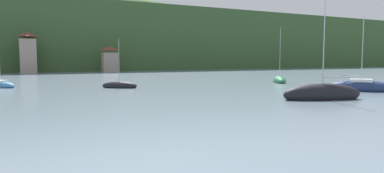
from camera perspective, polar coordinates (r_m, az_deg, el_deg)
wooded_hillside at (r=135.93m, az=-25.36°, el=6.48°), size 352.00×67.04×48.96m
shore_building_westcentral at (r=92.04m, az=-26.44°, el=5.19°), size 3.94×5.98×10.31m
shore_building_central at (r=92.95m, az=-14.03°, el=4.57°), size 4.11×3.89×7.11m
sailboat_far_0 at (r=47.82m, az=-30.16°, el=0.19°), size 4.08×4.43×5.68m
sailboat_mid_1 at (r=41.17m, az=27.15°, el=-0.13°), size 6.16×6.37×8.71m
sailboat_far_2 at (r=52.02m, az=14.87°, el=1.03°), size 4.52×5.59×8.65m
sailboat_mid_3 at (r=31.35m, az=21.58°, el=-1.27°), size 7.57×3.81×9.55m
sailboat_far_5 at (r=41.68m, az=-12.42°, el=0.12°), size 4.48×3.76×6.37m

